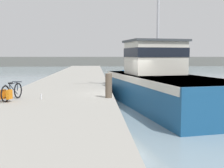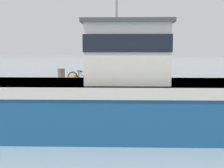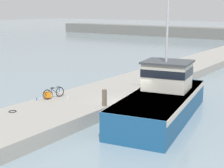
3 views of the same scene
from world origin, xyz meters
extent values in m
plane|color=gray|center=(0.00, 0.00, 0.00)|extent=(320.00, 320.00, 0.00)
cube|color=gray|center=(-3.50, 0.00, 0.42)|extent=(5.30, 80.00, 0.83)
cube|color=navy|center=(1.92, 0.69, 0.83)|extent=(5.51, 11.07, 1.67)
cone|color=navy|center=(0.76, 6.82, 0.83)|extent=(1.91, 2.17, 1.58)
cube|color=beige|center=(1.92, 0.69, 1.50)|extent=(5.54, 10.87, 0.33)
cube|color=beige|center=(1.67, 1.99, 2.57)|extent=(3.29, 2.97, 1.81)
cube|color=black|center=(1.67, 1.99, 2.89)|extent=(3.36, 3.03, 0.51)
cube|color=#3D4247|center=(1.67, 1.99, 3.54)|extent=(3.56, 3.21, 0.12)
cylinder|color=#B2B2B7|center=(1.74, 1.62, 6.75)|extent=(0.14, 0.14, 6.30)
torus|color=black|center=(-5.35, -2.31, 1.18)|extent=(0.20, 0.69, 0.69)
torus|color=black|center=(-5.13, -1.26, 1.18)|extent=(0.20, 0.69, 0.69)
cylinder|color=#232833|center=(-5.31, -2.14, 1.10)|extent=(0.11, 0.36, 0.19)
cylinder|color=#232833|center=(-5.27, -1.92, 1.28)|extent=(0.06, 0.15, 0.53)
cylinder|color=#232833|center=(-5.30, -2.09, 1.36)|extent=(0.13, 0.48, 0.39)
cylinder|color=#232833|center=(-5.21, -1.65, 1.27)|extent=(0.17, 0.67, 0.53)
cylinder|color=#232833|center=(-5.20, -1.60, 1.53)|extent=(0.15, 0.55, 0.05)
cylinder|color=#232833|center=(-5.14, -1.29, 1.35)|extent=(0.06, 0.10, 0.35)
cylinder|color=#232833|center=(-5.14, -1.33, 1.57)|extent=(0.44, 0.13, 0.04)
cube|color=black|center=(-5.26, -1.90, 1.57)|extent=(0.15, 0.26, 0.05)
cube|color=orange|center=(-5.47, -2.24, 1.14)|extent=(0.18, 0.34, 0.38)
cube|color=orange|center=(-5.20, -2.29, 1.14)|extent=(0.18, 0.34, 0.38)
cylinder|color=brown|center=(-1.11, -1.35, 1.38)|extent=(0.30, 0.30, 1.09)
torus|color=black|center=(-4.95, -5.63, 0.85)|extent=(0.48, 0.48, 0.04)
cylinder|color=silver|center=(-4.05, -1.61, 0.95)|extent=(0.06, 0.06, 0.24)
cylinder|color=blue|center=(-5.71, -2.94, 0.93)|extent=(0.08, 0.08, 0.19)
camera|label=1|loc=(-1.68, -13.82, 2.70)|focal=45.00mm
camera|label=2|loc=(12.62, 3.95, 2.68)|focal=55.00mm
camera|label=3|loc=(11.60, -18.57, 7.05)|focal=55.00mm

